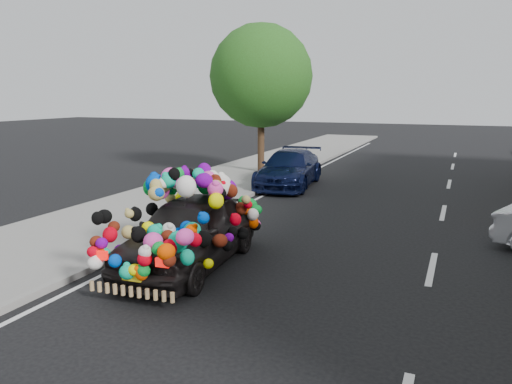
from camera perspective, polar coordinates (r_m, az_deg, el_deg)
ground at (r=11.00m, az=0.30°, el=-6.30°), size 100.00×100.00×0.00m
sidewalk at (r=13.17m, az=-17.31°, el=-3.62°), size 4.00×60.00×0.12m
kerb at (r=12.04m, az=-10.13°, el=-4.62°), size 0.15×60.00×0.13m
lane_markings at (r=10.26m, az=19.44°, el=-8.22°), size 6.00×50.00×0.01m
tree_near_sidewalk at (r=20.75m, az=0.59°, el=13.10°), size 4.20×4.20×6.13m
plush_art_car at (r=9.66m, az=-7.63°, el=-2.54°), size 2.24×4.34×2.02m
navy_sedan at (r=18.18m, az=3.83°, el=2.70°), size 2.22×4.61×1.29m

